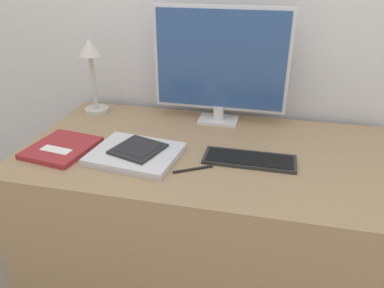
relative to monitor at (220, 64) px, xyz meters
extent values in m
cube|color=silver|center=(0.02, 0.15, 0.20)|extent=(3.60, 0.05, 2.40)
cube|color=#997A56|center=(0.02, -0.27, -0.63)|extent=(1.40, 0.73, 0.74)
cube|color=silver|center=(0.00, 0.00, -0.25)|extent=(0.17, 0.11, 0.01)
cylinder|color=silver|center=(0.00, 0.00, -0.21)|extent=(0.05, 0.05, 0.06)
cube|color=silver|center=(0.00, 0.00, 0.02)|extent=(0.56, 0.01, 0.42)
cube|color=#2D4C84|center=(0.00, -0.01, 0.02)|extent=(0.53, 0.01, 0.40)
cube|color=#282828|center=(0.17, -0.33, -0.25)|extent=(0.32, 0.12, 0.01)
cube|color=black|center=(0.17, -0.33, -0.24)|extent=(0.30, 0.10, 0.00)
cube|color=#BCBCC1|center=(-0.24, -0.39, -0.25)|extent=(0.33, 0.28, 0.01)
cube|color=silver|center=(-0.24, -0.39, -0.24)|extent=(0.33, 0.28, 0.01)
cube|color=black|center=(-0.23, -0.38, -0.23)|extent=(0.20, 0.20, 0.01)
cube|color=black|center=(-0.23, -0.38, -0.22)|extent=(0.15, 0.15, 0.00)
cylinder|color=#BCB7AD|center=(-0.57, -0.02, -0.24)|extent=(0.11, 0.11, 0.02)
cylinder|color=#BCB7AD|center=(-0.57, -0.02, -0.11)|extent=(0.02, 0.02, 0.24)
cone|color=#BCB7AD|center=(-0.57, -0.02, 0.04)|extent=(0.10, 0.10, 0.07)
cube|color=maroon|center=(-0.52, -0.40, -0.24)|extent=(0.24, 0.27, 0.02)
cube|color=silver|center=(-0.52, -0.44, -0.23)|extent=(0.12, 0.06, 0.00)
cylinder|color=black|center=(-0.01, -0.43, -0.25)|extent=(0.13, 0.08, 0.01)
camera|label=1|loc=(0.23, -1.50, 0.40)|focal=35.00mm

